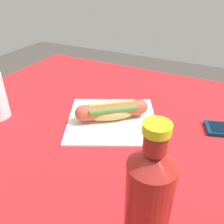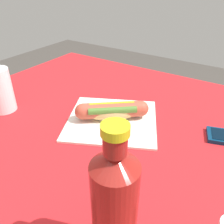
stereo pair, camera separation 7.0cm
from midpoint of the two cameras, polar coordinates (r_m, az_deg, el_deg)
dining_table at (r=0.75m, az=-1.80°, el=-12.61°), size 1.20×1.00×0.78m
paper_wrapper at (r=0.71m, az=-2.81°, el=-1.94°), size 0.35×0.34×0.01m
hot_dog at (r=0.70m, az=-2.86°, el=0.23°), size 0.18×0.15×0.05m
soda_bottle at (r=0.35m, az=2.51°, el=-22.27°), size 0.06×0.06×0.25m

